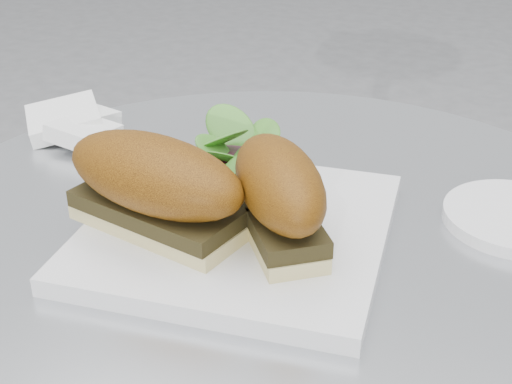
% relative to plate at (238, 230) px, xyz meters
% --- Properties ---
extents(plate, '(0.27, 0.27, 0.02)m').
position_rel_plate_xyz_m(plate, '(0.00, 0.00, 0.00)').
color(plate, white).
rests_on(plate, table).
extents(sandwich_left, '(0.18, 0.11, 0.08)m').
position_rel_plate_xyz_m(sandwich_left, '(-0.06, -0.04, 0.05)').
color(sandwich_left, '#D0C482').
rests_on(sandwich_left, plate).
extents(sandwich_right, '(0.13, 0.15, 0.08)m').
position_rel_plate_xyz_m(sandwich_right, '(0.04, -0.01, 0.05)').
color(sandwich_right, '#D0C482').
rests_on(sandwich_right, plate).
extents(salad, '(0.11, 0.11, 0.05)m').
position_rel_plate_xyz_m(salad, '(-0.04, 0.07, 0.03)').
color(salad, '#469831').
rests_on(salad, plate).
extents(napkin, '(0.14, 0.14, 0.02)m').
position_rel_plate_xyz_m(napkin, '(-0.25, 0.12, 0.00)').
color(napkin, white).
rests_on(napkin, table).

